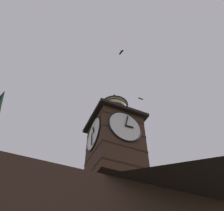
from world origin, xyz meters
TOP-DOWN VIEW (x-y plane):
  - clock_tower at (-0.12, -0.51)m, footprint 4.01×4.01m
  - flying_bird_high at (-5.25, -3.73)m, footprint 0.68×0.21m
  - flying_bird_low at (0.02, 1.51)m, footprint 0.27×0.62m

SIDE VIEW (x-z plane):
  - clock_tower at x=-0.12m, z-range 7.19..15.80m
  - flying_bird_low at x=0.02m, z-range 20.58..20.72m
  - flying_bird_high at x=-5.25m, z-range 21.39..21.50m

